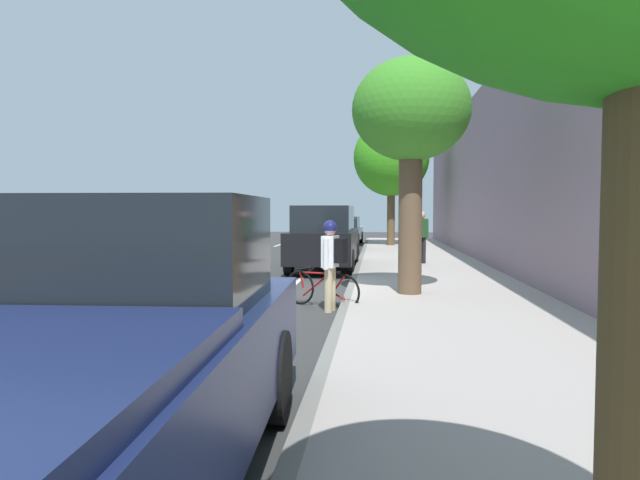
# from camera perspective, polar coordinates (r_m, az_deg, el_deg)

# --- Properties ---
(ground) EXTENTS (71.39, 71.39, 0.00)m
(ground) POSITION_cam_1_polar(r_m,az_deg,el_deg) (13.22, -3.49, -5.03)
(ground) COLOR #363636
(sidewalk) EXTENTS (3.92, 44.62, 0.15)m
(sidewalk) POSITION_cam_1_polar(r_m,az_deg,el_deg) (13.12, 12.20, -4.82)
(sidewalk) COLOR #AFA59F
(sidewalk) RESTS_ON ground
(curb_edge) EXTENTS (0.16, 44.62, 0.15)m
(curb_edge) POSITION_cam_1_polar(r_m,az_deg,el_deg) (13.05, 3.22, -4.80)
(curb_edge) COLOR gray
(curb_edge) RESTS_ON ground
(lane_stripe_centre) EXTENTS (0.14, 44.20, 0.01)m
(lane_stripe_centre) POSITION_cam_1_polar(r_m,az_deg,el_deg) (13.87, -16.53, -4.75)
(lane_stripe_centre) COLOR white
(lane_stripe_centre) RESTS_ON ground
(lane_stripe_bike_edge) EXTENTS (0.12, 44.62, 0.01)m
(lane_stripe_bike_edge) POSITION_cam_1_polar(r_m,az_deg,el_deg) (13.21, -3.19, -5.02)
(lane_stripe_bike_edge) COLOR white
(lane_stripe_bike_edge) RESTS_ON ground
(building_facade) EXTENTS (0.50, 44.62, 5.99)m
(building_facade) POSITION_cam_1_polar(r_m,az_deg,el_deg) (13.48, 21.81, 7.67)
(building_facade) COLOR gray
(building_facade) RESTS_ON ground
(parked_pickup_dark_blue_nearest) EXTENTS (2.18, 5.37, 1.95)m
(parked_pickup_dark_blue_nearest) POSITION_cam_1_polar(r_m,az_deg,el_deg) (3.73, -22.33, -11.85)
(parked_pickup_dark_blue_nearest) COLOR navy
(parked_pickup_dark_blue_nearest) RESTS_ON ground
(parked_suv_black_second) EXTENTS (1.99, 4.71, 1.99)m
(parked_suv_black_second) POSITION_cam_1_polar(r_m,az_deg,el_deg) (17.33, 0.45, 0.29)
(parked_suv_black_second) COLOR black
(parked_suv_black_second) RESTS_ON ground
(parked_sedan_grey_mid) EXTENTS (1.95, 4.46, 1.52)m
(parked_sedan_grey_mid) POSITION_cam_1_polar(r_m,az_deg,el_deg) (24.95, 1.88, 0.48)
(parked_sedan_grey_mid) COLOR slate
(parked_sedan_grey_mid) RESTS_ON ground
(parked_sedan_white_far) EXTENTS (1.98, 4.47, 1.52)m
(parked_sedan_white_far) POSITION_cam_1_polar(r_m,az_deg,el_deg) (30.73, 2.46, 0.95)
(parked_sedan_white_far) COLOR white
(parked_sedan_white_far) RESTS_ON ground
(bicycle_at_curb) EXTENTS (1.51, 0.88, 0.73)m
(bicycle_at_curb) POSITION_cam_1_polar(r_m,az_deg,el_deg) (10.78, 0.20, -4.92)
(bicycle_at_curb) COLOR black
(bicycle_at_curb) RESTS_ON ground
(cyclist_with_backpack) EXTENTS (0.47, 0.61, 1.67)m
(cyclist_with_backpack) POSITION_cam_1_polar(r_m,az_deg,el_deg) (10.24, 1.21, -1.66)
(cyclist_with_backpack) COLOR #C6B284
(cyclist_with_backpack) RESTS_ON ground
(street_tree_mid_block) EXTENTS (2.39, 2.39, 4.76)m
(street_tree_mid_block) POSITION_cam_1_polar(r_m,az_deg,el_deg) (11.75, 9.21, 12.33)
(street_tree_mid_block) COLOR brown
(street_tree_mid_block) RESTS_ON sidewalk
(street_tree_far_end) EXTENTS (3.68, 3.68, 6.18)m
(street_tree_far_end) POSITION_cam_1_polar(r_m,az_deg,el_deg) (27.99, 7.23, 8.25)
(street_tree_far_end) COLOR brown
(street_tree_far_end) RESTS_ON sidewalk
(pedestrian_on_phone) EXTENTS (0.47, 0.47, 1.67)m
(pedestrian_on_phone) POSITION_cam_1_polar(r_m,az_deg,el_deg) (18.27, 10.25, 0.60)
(pedestrian_on_phone) COLOR black
(pedestrian_on_phone) RESTS_ON sidewalk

